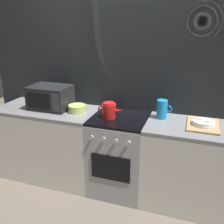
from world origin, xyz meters
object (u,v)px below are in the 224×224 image
at_px(stove_unit, 119,154).
at_px(mixing_bowl, 77,108).
at_px(microwave, 50,97).
at_px(pitcher, 162,109).
at_px(dish_pile, 203,124).
at_px(kettle, 109,110).

distance_m(stove_unit, mixing_bowl, 0.71).
distance_m(stove_unit, microwave, 1.04).
distance_m(microwave, pitcher, 1.29).
bearing_deg(stove_unit, dish_pile, 2.05).
bearing_deg(stove_unit, kettle, -158.68).
distance_m(kettle, dish_pile, 0.96).
height_order(microwave, dish_pile, microwave).
xyz_separation_m(microwave, pitcher, (1.29, 0.10, -0.03)).
xyz_separation_m(microwave, mixing_bowl, (0.35, -0.01, -0.10)).
distance_m(mixing_bowl, dish_pile, 1.36).
height_order(microwave, pitcher, microwave).
bearing_deg(mixing_bowl, dish_pile, 0.71).
distance_m(kettle, pitcher, 0.56).
relative_size(microwave, dish_pile, 1.15).
bearing_deg(kettle, dish_pile, 4.26).
relative_size(mixing_bowl, dish_pile, 0.50).
bearing_deg(dish_pile, mixing_bowl, -179.29).
relative_size(kettle, dish_pile, 0.71).
bearing_deg(microwave, mixing_bowl, -1.98).
height_order(kettle, pitcher, pitcher).
height_order(mixing_bowl, pitcher, pitcher).
height_order(pitcher, dish_pile, pitcher).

